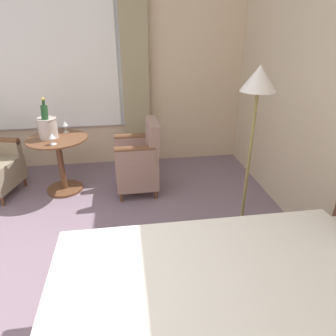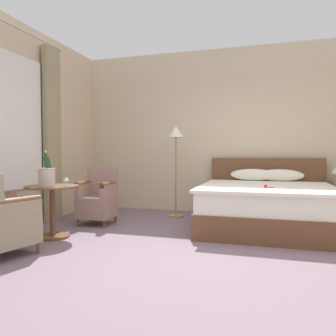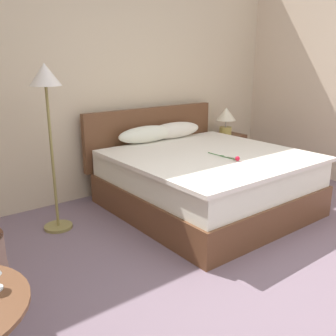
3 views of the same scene
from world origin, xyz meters
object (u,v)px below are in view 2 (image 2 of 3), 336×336
(bed, at_px, (266,205))
(champagne_bucket, at_px, (47,175))
(armchair_facing_bed, at_px, (2,220))
(wine_glass_near_edge, at_px, (43,177))
(side_table_round, at_px, (52,206))
(wine_glass_near_bucket, at_px, (66,179))
(armchair_by_window, at_px, (98,198))
(floor_lamp_brass, at_px, (176,144))

(bed, height_order, champagne_bucket, champagne_bucket)
(armchair_facing_bed, bearing_deg, wine_glass_near_edge, 101.00)
(side_table_round, distance_m, wine_glass_near_bucket, 0.43)
(wine_glass_near_bucket, bearing_deg, wine_glass_near_edge, 170.13)
(bed, distance_m, armchair_facing_bed, 3.57)
(armchair_by_window, bearing_deg, wine_glass_near_bucket, -86.71)
(champagne_bucket, distance_m, wine_glass_near_bucket, 0.25)
(wine_glass_near_bucket, relative_size, wine_glass_near_edge, 0.90)
(champagne_bucket, bearing_deg, armchair_facing_bed, -90.69)
(wine_glass_near_bucket, bearing_deg, champagne_bucket, -158.75)
(side_table_round, relative_size, armchair_by_window, 0.78)
(bed, height_order, wine_glass_near_edge, bed)
(armchair_by_window, bearing_deg, floor_lamp_brass, 41.40)
(side_table_round, bearing_deg, armchair_by_window, 80.26)
(side_table_round, height_order, champagne_bucket, champagne_bucket)
(armchair_by_window, bearing_deg, wine_glass_near_edge, -112.82)
(bed, distance_m, floor_lamp_brass, 1.87)
(bed, distance_m, wine_glass_near_bucket, 2.92)
(side_table_round, bearing_deg, bed, 27.08)
(champagne_bucket, relative_size, wine_glass_near_edge, 3.34)
(bed, xyz_separation_m, wine_glass_near_edge, (-2.95, -1.33, 0.45))
(champagne_bucket, xyz_separation_m, armchair_by_window, (0.18, 1.03, -0.44))
(side_table_round, distance_m, champagne_bucket, 0.43)
(wine_glass_near_bucket, height_order, armchair_by_window, armchair_by_window)
(bed, height_order, floor_lamp_brass, floor_lamp_brass)
(armchair_by_window, height_order, armchair_facing_bed, armchair_facing_bed)
(wine_glass_near_edge, bearing_deg, armchair_by_window, 67.18)
(bed, xyz_separation_m, side_table_round, (-2.74, -1.40, 0.07))
(side_table_round, bearing_deg, floor_lamp_brass, 57.15)
(wine_glass_near_edge, distance_m, armchair_facing_bed, 1.03)
(wine_glass_near_bucket, bearing_deg, armchair_by_window, 93.29)
(side_table_round, xyz_separation_m, wine_glass_near_edge, (-0.20, 0.08, 0.38))
(champagne_bucket, height_order, wine_glass_near_bucket, champagne_bucket)
(champagne_bucket, bearing_deg, bed, 28.38)
(bed, distance_m, armchair_by_window, 2.62)
(bed, distance_m, side_table_round, 3.08)
(wine_glass_near_edge, distance_m, armchair_by_window, 1.02)
(champagne_bucket, height_order, armchair_by_window, champagne_bucket)
(side_table_round, bearing_deg, wine_glass_near_bucket, 0.75)
(floor_lamp_brass, distance_m, armchair_by_window, 1.65)
(armchair_by_window, relative_size, armchair_facing_bed, 0.99)
(wine_glass_near_bucket, bearing_deg, floor_lamp_brass, 62.06)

